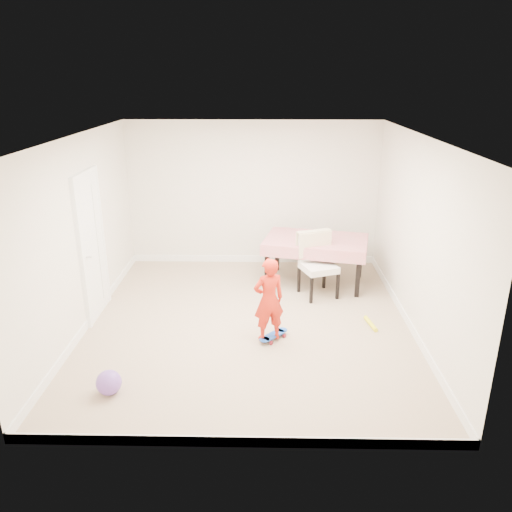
{
  "coord_description": "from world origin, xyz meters",
  "views": [
    {
      "loc": [
        0.23,
        -6.31,
        3.32
      ],
      "look_at": [
        0.1,
        0.2,
        0.95
      ],
      "focal_mm": 35.0,
      "sensor_mm": 36.0,
      "label": 1
    }
  ],
  "objects_px": {
    "dining_chair": "(319,265)",
    "skateboard": "(274,337)",
    "dining_table": "(315,261)",
    "child": "(269,302)",
    "balloon": "(109,383)"
  },
  "relations": [
    {
      "from": "dining_chair",
      "to": "skateboard",
      "type": "xyz_separation_m",
      "value": [
        -0.72,
        -1.43,
        -0.47
      ]
    },
    {
      "from": "dining_table",
      "to": "child",
      "type": "xyz_separation_m",
      "value": [
        -0.79,
        -2.01,
        0.18
      ]
    },
    {
      "from": "skateboard",
      "to": "child",
      "type": "xyz_separation_m",
      "value": [
        -0.07,
        -0.05,
        0.53
      ]
    },
    {
      "from": "skateboard",
      "to": "balloon",
      "type": "bearing_deg",
      "value": 166.64
    },
    {
      "from": "dining_table",
      "to": "child",
      "type": "distance_m",
      "value": 2.17
    },
    {
      "from": "skateboard",
      "to": "dining_table",
      "type": "bearing_deg",
      "value": 22.36
    },
    {
      "from": "child",
      "to": "balloon",
      "type": "xyz_separation_m",
      "value": [
        -1.76,
        -1.19,
        -0.43
      ]
    },
    {
      "from": "dining_table",
      "to": "balloon",
      "type": "height_order",
      "value": "dining_table"
    },
    {
      "from": "dining_chair",
      "to": "skateboard",
      "type": "relative_size",
      "value": 2.08
    },
    {
      "from": "dining_table",
      "to": "dining_chair",
      "type": "bearing_deg",
      "value": -77.19
    },
    {
      "from": "child",
      "to": "balloon",
      "type": "bearing_deg",
      "value": 13.79
    },
    {
      "from": "skateboard",
      "to": "child",
      "type": "distance_m",
      "value": 0.54
    },
    {
      "from": "child",
      "to": "balloon",
      "type": "height_order",
      "value": "child"
    },
    {
      "from": "child",
      "to": "dining_table",
      "type": "bearing_deg",
      "value": -131.72
    },
    {
      "from": "dining_chair",
      "to": "skateboard",
      "type": "bearing_deg",
      "value": -138.01
    }
  ]
}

